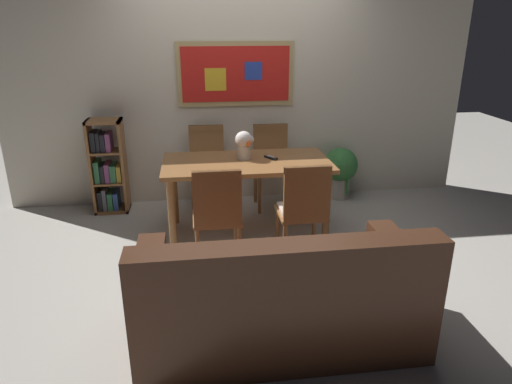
# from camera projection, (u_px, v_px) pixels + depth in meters

# --- Properties ---
(ground_plane) EXTENTS (12.00, 12.00, 0.00)m
(ground_plane) POSITION_uv_depth(u_px,v_px,m) (257.00, 247.00, 4.30)
(ground_plane) COLOR #B7B2A8
(wall_back_with_painting) EXTENTS (5.20, 0.14, 2.60)m
(wall_back_with_painting) POSITION_uv_depth(u_px,v_px,m) (240.00, 86.00, 5.12)
(wall_back_with_painting) COLOR beige
(wall_back_with_painting) RESTS_ON ground_plane
(dining_table) EXTENTS (1.58, 0.80, 0.73)m
(dining_table) POSITION_uv_depth(u_px,v_px,m) (247.00, 171.00, 4.40)
(dining_table) COLOR brown
(dining_table) RESTS_ON ground_plane
(dining_chair_near_right) EXTENTS (0.40, 0.41, 0.91)m
(dining_chair_near_right) POSITION_uv_depth(u_px,v_px,m) (304.00, 206.00, 3.84)
(dining_chair_near_right) COLOR brown
(dining_chair_near_right) RESTS_ON ground_plane
(dining_chair_far_left) EXTENTS (0.40, 0.41, 0.91)m
(dining_chair_far_left) POSITION_uv_depth(u_px,v_px,m) (207.00, 161.00, 5.07)
(dining_chair_far_left) COLOR brown
(dining_chair_far_left) RESTS_ON ground_plane
(dining_chair_far_right) EXTENTS (0.40, 0.41, 0.91)m
(dining_chair_far_right) POSITION_uv_depth(u_px,v_px,m) (272.00, 159.00, 5.12)
(dining_chair_far_right) COLOR brown
(dining_chair_far_right) RESTS_ON ground_plane
(dining_chair_near_left) EXTENTS (0.40, 0.41, 0.91)m
(dining_chair_near_left) POSITION_uv_depth(u_px,v_px,m) (217.00, 211.00, 3.73)
(dining_chair_near_left) COLOR brown
(dining_chair_near_left) RESTS_ON ground_plane
(leather_couch) EXTENTS (1.80, 0.84, 0.84)m
(leather_couch) POSITION_uv_depth(u_px,v_px,m) (280.00, 301.00, 2.93)
(leather_couch) COLOR #472819
(leather_couch) RESTS_ON ground_plane
(bookshelf) EXTENTS (0.36, 0.28, 1.02)m
(bookshelf) POSITION_uv_depth(u_px,v_px,m) (108.00, 169.00, 4.98)
(bookshelf) COLOR brown
(bookshelf) RESTS_ON ground_plane
(potted_ivy) EXTENTS (0.39, 0.39, 0.60)m
(potted_ivy) POSITION_uv_depth(u_px,v_px,m) (340.00, 169.00, 5.40)
(potted_ivy) COLOR #B2ADA3
(potted_ivy) RESTS_ON ground_plane
(flower_vase) EXTENTS (0.18, 0.18, 0.27)m
(flower_vase) POSITION_uv_depth(u_px,v_px,m) (244.00, 143.00, 4.39)
(flower_vase) COLOR beige
(flower_vase) RESTS_ON dining_table
(tv_remote) EXTENTS (0.12, 0.16, 0.02)m
(tv_remote) POSITION_uv_depth(u_px,v_px,m) (271.00, 157.00, 4.44)
(tv_remote) COLOR black
(tv_remote) RESTS_ON dining_table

